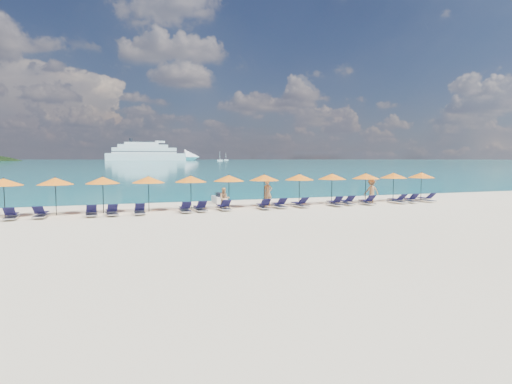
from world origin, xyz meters
name	(u,v)px	position (x,y,z in m)	size (l,w,h in m)	color
ground	(273,217)	(0.00, 0.00, 0.00)	(1400.00, 1400.00, 0.00)	beige
sea	(112,160)	(0.00, 660.00, 0.01)	(1600.00, 1300.00, 0.01)	#1FA9B2
cruise_ship	(154,154)	(55.21, 591.93, 9.43)	(130.21, 21.76, 36.23)	white
sailboat_near	(220,160)	(116.14, 461.46, 1.17)	(6.19, 2.06, 11.36)	white
sailboat_far	(226,160)	(152.89, 568.89, 1.16)	(6.15, 2.05, 11.27)	white
jetski	(219,199)	(-1.09, 8.17, 0.31)	(0.90, 2.18, 0.76)	silver
beachgoer_a	(268,193)	(1.71, 5.37, 0.92)	(0.67, 0.44, 1.83)	tan
beachgoer_b	(224,199)	(-1.79, 4.15, 0.73)	(0.71, 0.41, 1.45)	tan
beachgoer_c	(371,191)	(9.91, 4.82, 0.90)	(1.16, 0.54, 1.80)	tan
umbrella_0	(4,182)	(-14.50, 4.74, 2.02)	(2.10, 2.10, 2.28)	black
umbrella_1	(55,181)	(-11.84, 4.72, 2.02)	(2.10, 2.10, 2.28)	black
umbrella_2	(103,180)	(-9.23, 4.89, 2.02)	(2.10, 2.10, 2.28)	black
umbrella_3	(148,180)	(-6.53, 4.82, 2.02)	(2.10, 2.10, 2.28)	black
umbrella_4	(191,179)	(-3.86, 4.74, 2.02)	(2.10, 2.10, 2.28)	black
umbrella_5	(229,178)	(-1.26, 4.92, 2.02)	(2.10, 2.10, 2.28)	black
umbrella_6	(264,178)	(1.30, 5.00, 2.02)	(2.10, 2.10, 2.28)	black
umbrella_7	(299,177)	(3.90, 4.84, 2.02)	(2.10, 2.10, 2.28)	black
umbrella_8	(332,177)	(6.57, 4.93, 2.02)	(2.10, 2.10, 2.28)	black
umbrella_9	(366,176)	(9.35, 4.76, 2.02)	(2.10, 2.10, 2.28)	black
umbrella_10	(394,176)	(11.99, 4.97, 2.02)	(2.10, 2.10, 2.28)	black
umbrella_11	(421,175)	(14.49, 4.81, 2.02)	(2.10, 2.10, 2.28)	black
lounger_1	(11,215)	(-13.98, 3.58, 0.24)	(0.67, 1.72, 0.66)	silver
lounger_2	(41,214)	(-12.53, 3.72, 0.24)	(0.77, 1.75, 0.66)	silver
lounger_3	(91,212)	(-9.89, 3.52, 0.24)	(0.73, 1.74, 0.66)	silver
lounger_4	(112,212)	(-8.77, 3.46, 0.24)	(0.76, 1.75, 0.66)	silver
lounger_5	(140,211)	(-7.20, 3.45, 0.24)	(0.66, 1.72, 0.66)	silver
lounger_6	(185,209)	(-4.48, 3.46, 0.24)	(0.67, 1.72, 0.66)	silver
lounger_7	(200,208)	(-3.51, 3.62, 0.24)	(0.66, 1.71, 0.66)	silver
lounger_8	(224,207)	(-1.95, 3.73, 0.24)	(0.68, 1.72, 0.66)	silver
lounger_9	(263,206)	(0.70, 3.51, 0.24)	(0.74, 1.74, 0.66)	silver
lounger_10	(279,205)	(1.90, 3.73, 0.24)	(0.64, 1.71, 0.66)	silver
lounger_11	(300,204)	(3.41, 3.69, 0.24)	(0.75, 1.74, 0.66)	silver
lounger_12	(335,203)	(6.07, 3.59, 0.24)	(0.76, 1.74, 0.66)	silver
lounger_13	(347,202)	(7.16, 3.81, 0.24)	(0.74, 1.74, 0.66)	silver
lounger_14	(367,202)	(8.69, 3.55, 0.24)	(0.79, 1.75, 0.66)	silver
lounger_15	(397,200)	(11.39, 3.66, 0.24)	(0.68, 1.72, 0.66)	silver
lounger_16	(410,200)	(12.54, 3.69, 0.24)	(0.79, 1.75, 0.66)	silver
lounger_17	(426,199)	(14.08, 3.75, 0.24)	(0.67, 1.72, 0.66)	silver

